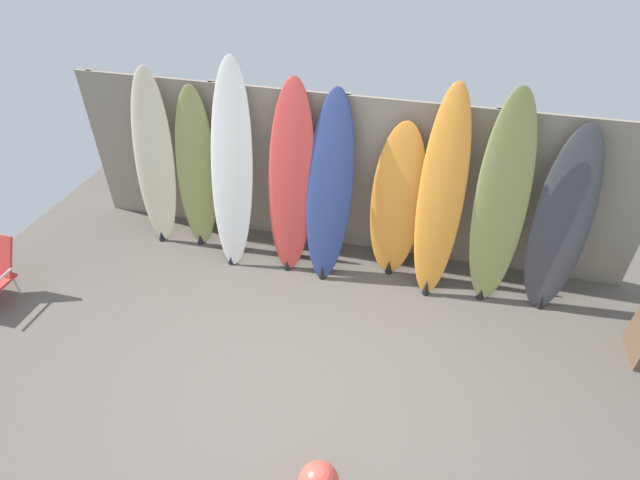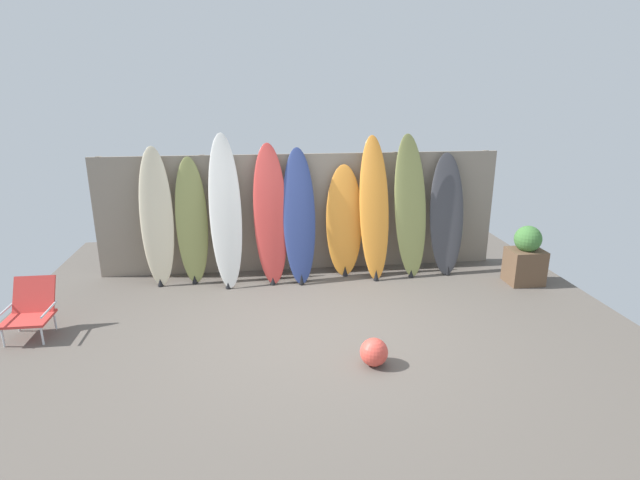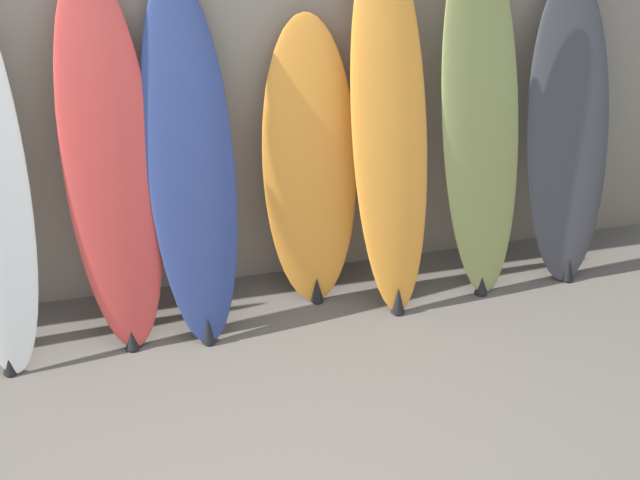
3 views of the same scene
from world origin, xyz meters
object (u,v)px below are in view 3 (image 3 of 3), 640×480
(surfboard_navy_4, at_px, (191,165))
(surfboard_charcoal_8, at_px, (568,133))
(surfboard_orange_5, at_px, (310,166))
(surfboard_orange_6, at_px, (390,131))
(surfboard_red_3, at_px, (110,164))
(surfboard_olive_7, at_px, (481,119))

(surfboard_navy_4, height_order, surfboard_charcoal_8, surfboard_navy_4)
(surfboard_orange_5, distance_m, surfboard_orange_6, 0.49)
(surfboard_orange_5, height_order, surfboard_orange_6, surfboard_orange_6)
(surfboard_orange_6, xyz_separation_m, surfboard_charcoal_8, (1.14, 0.05, -0.14))
(surfboard_red_3, distance_m, surfboard_orange_5, 1.12)
(surfboard_olive_7, bearing_deg, surfboard_charcoal_8, 1.97)
(surfboard_charcoal_8, bearing_deg, surfboard_red_3, -179.64)
(surfboard_navy_4, relative_size, surfboard_charcoal_8, 1.06)
(surfboard_red_3, height_order, surfboard_olive_7, surfboard_olive_7)
(surfboard_olive_7, bearing_deg, surfboard_orange_6, -177.10)
(surfboard_navy_4, height_order, surfboard_olive_7, surfboard_olive_7)
(surfboard_olive_7, bearing_deg, surfboard_orange_5, 173.95)
(surfboard_orange_5, relative_size, surfboard_charcoal_8, 0.92)
(surfboard_navy_4, bearing_deg, surfboard_charcoal_8, 0.99)
(surfboard_orange_5, distance_m, surfboard_charcoal_8, 1.56)
(surfboard_red_3, height_order, surfboard_orange_6, surfboard_orange_6)
(surfboard_red_3, bearing_deg, surfboard_orange_6, -1.19)
(surfboard_orange_6, distance_m, surfboard_charcoal_8, 1.15)
(surfboard_orange_6, height_order, surfboard_olive_7, surfboard_olive_7)
(surfboard_olive_7, bearing_deg, surfboard_red_3, 179.91)
(surfboard_orange_6, height_order, surfboard_charcoal_8, surfboard_orange_6)
(surfboard_orange_6, bearing_deg, surfboard_navy_4, 179.51)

